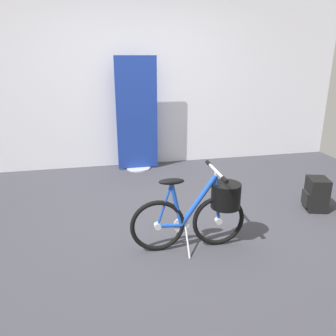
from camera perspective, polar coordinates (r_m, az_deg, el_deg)
name	(u,v)px	position (r m, az deg, el deg)	size (l,w,h in m)	color
ground_plane	(168,224)	(3.50, 0.06, -9.42)	(6.52, 6.52, 0.00)	#38383F
back_wall	(137,71)	(5.21, -5.23, 16.05)	(6.52, 0.10, 2.85)	silver
floor_banner_stand	(137,121)	(4.98, -5.27, 7.99)	(0.60, 0.36, 1.65)	#B7B7BC
folding_bike_foreground	(203,210)	(2.97, 5.98, -7.03)	(1.03, 0.53, 0.73)	black
backpack_on_floor	(316,194)	(4.08, 23.86, -4.10)	(0.29, 0.30, 0.37)	black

